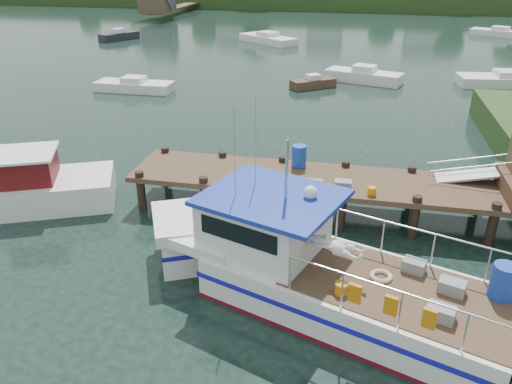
% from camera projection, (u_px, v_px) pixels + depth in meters
% --- Properties ---
extents(ground_plane, '(160.00, 160.00, 0.00)m').
position_uv_depth(ground_plane, '(289.00, 208.00, 19.36)').
color(ground_plane, black).
extents(dock, '(16.60, 3.00, 4.78)m').
position_uv_depth(dock, '(478.00, 168.00, 17.18)').
color(dock, '#4A3323').
rests_on(dock, ground).
extents(lobster_boat, '(11.25, 6.33, 5.51)m').
position_uv_depth(lobster_boat, '(308.00, 267.00, 13.96)').
color(lobster_boat, silver).
rests_on(lobster_boat, ground).
extents(work_boat, '(8.54, 5.47, 4.63)m').
position_uv_depth(work_boat, '(4.00, 191.00, 19.07)').
color(work_boat, silver).
rests_on(work_boat, ground).
extents(moored_rowboat, '(3.36, 2.93, 0.98)m').
position_uv_depth(moored_rowboat, '(313.00, 83.00, 36.49)').
color(moored_rowboat, '#4A3323').
rests_on(moored_rowboat, ground).
extents(moored_far, '(6.82, 4.75, 1.10)m').
position_uv_depth(moored_far, '(500.00, 33.00, 59.15)').
color(moored_far, silver).
rests_on(moored_far, ground).
extents(moored_a, '(5.53, 1.90, 1.02)m').
position_uv_depth(moored_a, '(134.00, 86.00, 35.67)').
color(moored_a, silver).
rests_on(moored_a, ground).
extents(moored_b, '(6.04, 3.59, 1.26)m').
position_uv_depth(moored_b, '(364.00, 76.00, 38.12)').
color(moored_b, silver).
rests_on(moored_b, ground).
extents(moored_c, '(7.39, 3.31, 1.13)m').
position_uv_depth(moored_c, '(508.00, 80.00, 37.01)').
color(moored_c, silver).
rests_on(moored_c, ground).
extents(moored_d, '(7.12, 6.27, 1.21)m').
position_uv_depth(moored_d, '(268.00, 39.00, 54.57)').
color(moored_d, silver).
rests_on(moored_d, ground).
extents(moored_e, '(3.63, 4.71, 1.26)m').
position_uv_depth(moored_e, '(119.00, 36.00, 56.54)').
color(moored_e, black).
rests_on(moored_e, ground).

